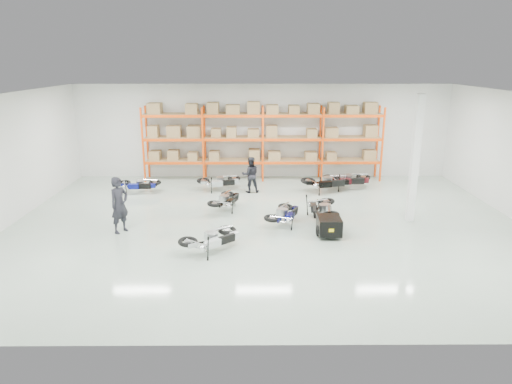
{
  "coord_description": "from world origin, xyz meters",
  "views": [
    {
      "loc": [
        -0.46,
        -15.05,
        5.61
      ],
      "look_at": [
        -0.36,
        0.42,
        1.1
      ],
      "focal_mm": 32.0,
      "sensor_mm": 36.0,
      "label": 1
    }
  ],
  "objects_px": {
    "moto_black_far_left": "(226,197)",
    "trailer": "(329,225)",
    "moto_back_a": "(139,182)",
    "moto_back_c": "(327,179)",
    "moto_touring_right": "(322,205)",
    "moto_back_d": "(348,176)",
    "moto_blue_centre": "(284,211)",
    "person_back": "(250,175)",
    "moto_back_b": "(220,179)",
    "moto_silver_left": "(212,235)",
    "person_left": "(119,205)"
  },
  "relations": [
    {
      "from": "moto_touring_right",
      "to": "moto_back_d",
      "type": "xyz_separation_m",
      "value": [
        1.76,
        4.16,
        0.01
      ]
    },
    {
      "from": "person_back",
      "to": "person_left",
      "type": "bearing_deg",
      "value": 40.38
    },
    {
      "from": "moto_silver_left",
      "to": "moto_back_b",
      "type": "height_order",
      "value": "moto_silver_left"
    },
    {
      "from": "moto_blue_centre",
      "to": "trailer",
      "type": "relative_size",
      "value": 1.05
    },
    {
      "from": "moto_back_b",
      "to": "person_back",
      "type": "bearing_deg",
      "value": -120.45
    },
    {
      "from": "moto_blue_centre",
      "to": "moto_back_a",
      "type": "height_order",
      "value": "moto_blue_centre"
    },
    {
      "from": "moto_black_far_left",
      "to": "moto_back_d",
      "type": "distance_m",
      "value": 6.04
    },
    {
      "from": "person_back",
      "to": "moto_touring_right",
      "type": "bearing_deg",
      "value": 118.16
    },
    {
      "from": "moto_blue_centre",
      "to": "person_back",
      "type": "relative_size",
      "value": 1.05
    },
    {
      "from": "moto_blue_centre",
      "to": "moto_black_far_left",
      "type": "bearing_deg",
      "value": -14.73
    },
    {
      "from": "moto_blue_centre",
      "to": "person_left",
      "type": "xyz_separation_m",
      "value": [
        -5.55,
        -0.7,
        0.45
      ]
    },
    {
      "from": "moto_touring_right",
      "to": "trailer",
      "type": "bearing_deg",
      "value": -86.52
    },
    {
      "from": "moto_back_a",
      "to": "moto_back_b",
      "type": "xyz_separation_m",
      "value": [
        3.5,
        0.42,
        0.03
      ]
    },
    {
      "from": "moto_back_d",
      "to": "person_left",
      "type": "distance_m",
      "value": 10.19
    },
    {
      "from": "moto_back_d",
      "to": "moto_touring_right",
      "type": "bearing_deg",
      "value": 153.65
    },
    {
      "from": "trailer",
      "to": "moto_back_a",
      "type": "height_order",
      "value": "moto_back_a"
    },
    {
      "from": "moto_back_b",
      "to": "moto_back_d",
      "type": "bearing_deg",
      "value": -104.56
    },
    {
      "from": "moto_back_c",
      "to": "person_left",
      "type": "height_order",
      "value": "person_left"
    },
    {
      "from": "moto_blue_centre",
      "to": "moto_silver_left",
      "type": "distance_m",
      "value": 3.31
    },
    {
      "from": "moto_blue_centre",
      "to": "moto_back_b",
      "type": "distance_m",
      "value": 5.13
    },
    {
      "from": "moto_blue_centre",
      "to": "moto_silver_left",
      "type": "xyz_separation_m",
      "value": [
        -2.34,
        -2.35,
        0.03
      ]
    },
    {
      "from": "moto_blue_centre",
      "to": "person_back",
      "type": "bearing_deg",
      "value": -49.85
    },
    {
      "from": "moto_blue_centre",
      "to": "person_left",
      "type": "relative_size",
      "value": 0.86
    },
    {
      "from": "moto_silver_left",
      "to": "trailer",
      "type": "distance_m",
      "value": 3.91
    },
    {
      "from": "moto_silver_left",
      "to": "moto_back_d",
      "type": "xyz_separation_m",
      "value": [
        5.48,
        6.95,
        0.04
      ]
    },
    {
      "from": "moto_black_far_left",
      "to": "trailer",
      "type": "xyz_separation_m",
      "value": [
        3.53,
        -2.85,
        -0.11
      ]
    },
    {
      "from": "moto_blue_centre",
      "to": "person_back",
      "type": "xyz_separation_m",
      "value": [
        -1.21,
        4.08,
        0.28
      ]
    },
    {
      "from": "moto_back_c",
      "to": "moto_back_d",
      "type": "height_order",
      "value": "moto_back_c"
    },
    {
      "from": "moto_silver_left",
      "to": "moto_touring_right",
      "type": "relative_size",
      "value": 0.94
    },
    {
      "from": "person_back",
      "to": "moto_back_c",
      "type": "bearing_deg",
      "value": 173.39
    },
    {
      "from": "moto_back_c",
      "to": "moto_black_far_left",
      "type": "bearing_deg",
      "value": 107.0
    },
    {
      "from": "trailer",
      "to": "person_left",
      "type": "distance_m",
      "value": 6.98
    },
    {
      "from": "moto_black_far_left",
      "to": "trailer",
      "type": "distance_m",
      "value": 4.54
    },
    {
      "from": "moto_blue_centre",
      "to": "trailer",
      "type": "height_order",
      "value": "moto_blue_centre"
    },
    {
      "from": "trailer",
      "to": "moto_back_c",
      "type": "xyz_separation_m",
      "value": [
        0.76,
        5.28,
        0.2
      ]
    },
    {
      "from": "moto_back_d",
      "to": "person_left",
      "type": "height_order",
      "value": "person_left"
    },
    {
      "from": "trailer",
      "to": "person_back",
      "type": "bearing_deg",
      "value": 116.78
    },
    {
      "from": "moto_black_far_left",
      "to": "moto_back_b",
      "type": "relative_size",
      "value": 0.95
    },
    {
      "from": "moto_black_far_left",
      "to": "moto_touring_right",
      "type": "relative_size",
      "value": 0.88
    },
    {
      "from": "moto_silver_left",
      "to": "moto_black_far_left",
      "type": "bearing_deg",
      "value": -42.6
    },
    {
      "from": "moto_silver_left",
      "to": "moto_black_far_left",
      "type": "height_order",
      "value": "moto_silver_left"
    },
    {
      "from": "moto_back_b",
      "to": "moto_back_c",
      "type": "distance_m",
      "value": 4.74
    },
    {
      "from": "moto_back_a",
      "to": "moto_back_b",
      "type": "height_order",
      "value": "moto_back_b"
    },
    {
      "from": "moto_back_a",
      "to": "person_back",
      "type": "relative_size",
      "value": 1.01
    },
    {
      "from": "moto_touring_right",
      "to": "moto_back_b",
      "type": "relative_size",
      "value": 1.09
    },
    {
      "from": "moto_black_far_left",
      "to": "moto_blue_centre",
      "type": "bearing_deg",
      "value": 160.52
    },
    {
      "from": "moto_touring_right",
      "to": "trailer",
      "type": "distance_m",
      "value": 1.61
    },
    {
      "from": "moto_back_d",
      "to": "person_back",
      "type": "height_order",
      "value": "person_back"
    },
    {
      "from": "person_left",
      "to": "person_back",
      "type": "distance_m",
      "value": 6.46
    },
    {
      "from": "moto_back_a",
      "to": "moto_blue_centre",
      "type": "bearing_deg",
      "value": -124.16
    }
  ]
}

